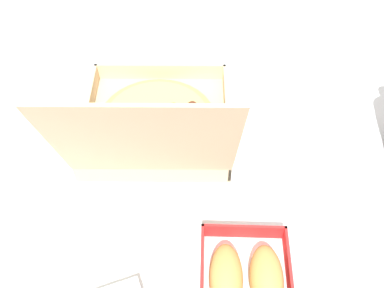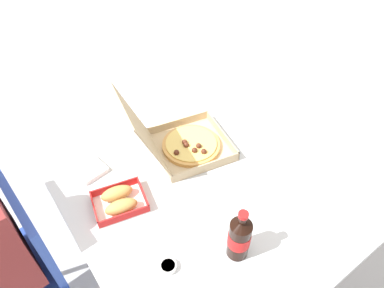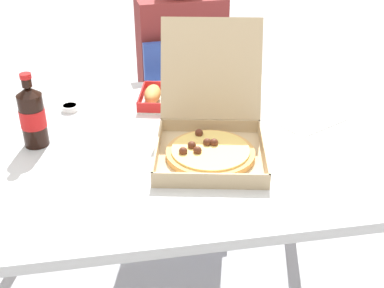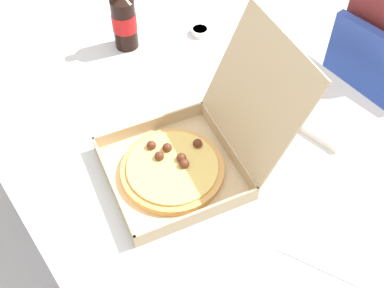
{
  "view_description": "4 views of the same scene",
  "coord_description": "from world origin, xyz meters",
  "views": [
    {
      "loc": [
        0.16,
        0.6,
        1.48
      ],
      "look_at": [
        0.04,
        -0.04,
        0.73
      ],
      "focal_mm": 44.73,
      "sensor_mm": 36.0,
      "label": 1
    },
    {
      "loc": [
        -0.77,
        0.51,
        1.79
      ],
      "look_at": [
        0.08,
        -0.11,
        0.76
      ],
      "focal_mm": 32.5,
      "sensor_mm": 36.0,
      "label": 2
    },
    {
      "loc": [
        -0.15,
        -1.29,
        1.45
      ],
      "look_at": [
        0.06,
        -0.06,
        0.73
      ],
      "focal_mm": 46.53,
      "sensor_mm": 36.0,
      "label": 3
    },
    {
      "loc": [
        0.68,
        -0.48,
        1.65
      ],
      "look_at": [
        0.07,
        -0.04,
        0.74
      ],
      "focal_mm": 44.24,
      "sensor_mm": 36.0,
      "label": 4
    }
  ],
  "objects": [
    {
      "name": "dining_table",
      "position": [
        0.0,
        0.0,
        0.64
      ],
      "size": [
        1.31,
        0.94,
        0.71
      ],
      "color": "silver",
      "rests_on": "ground_plane"
    },
    {
      "name": "bread_side_box",
      "position": [
        0.01,
        0.28,
        0.74
      ],
      "size": [
        0.19,
        0.22,
        0.06
      ],
      "color": "white",
      "rests_on": "dining_table"
    },
    {
      "name": "pizza_box_open",
      "position": [
        0.11,
        -0.08,
        0.76
      ],
      "size": [
        0.38,
        0.48,
        0.33
      ],
      "color": "tan",
      "rests_on": "dining_table"
    }
  ]
}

